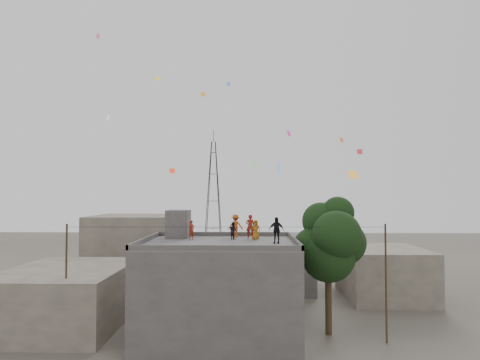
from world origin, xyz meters
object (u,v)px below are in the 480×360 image
(transmission_tower, at_px, (213,195))
(person_red_adult, at_px, (250,226))
(tree, at_px, (330,241))
(stair_head_box, at_px, (178,224))
(person_dark_adult, at_px, (276,230))

(transmission_tower, relative_size, person_red_adult, 11.79)
(tree, xyz_separation_m, person_red_adult, (-5.35, 1.66, 0.85))
(stair_head_box, bearing_deg, tree, -10.74)
(transmission_tower, bearing_deg, person_red_adult, -80.95)
(person_red_adult, distance_m, person_dark_adult, 3.26)
(tree, height_order, transmission_tower, transmission_tower)
(person_red_adult, relative_size, person_dark_adult, 1.00)
(tree, bearing_deg, person_red_adult, 162.74)
(person_red_adult, xyz_separation_m, person_dark_adult, (1.68, -2.79, -0.00))
(stair_head_box, relative_size, tree, 0.22)
(stair_head_box, height_order, transmission_tower, transmission_tower)
(person_red_adult, bearing_deg, person_dark_adult, 121.60)
(tree, height_order, person_red_adult, tree)
(tree, distance_m, person_dark_adult, 3.94)
(stair_head_box, xyz_separation_m, transmission_tower, (-0.80, 37.40, 1.97))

